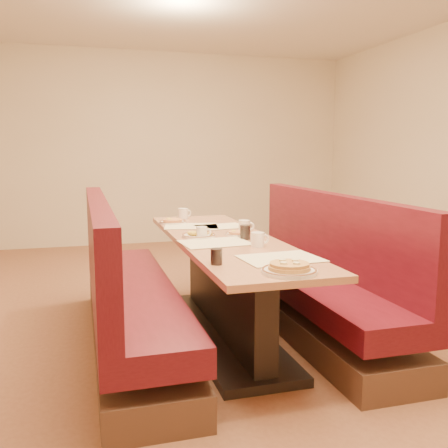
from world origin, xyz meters
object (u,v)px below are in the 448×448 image
object	(u,v)px
booth_right	(315,282)
eggs_plate	(199,235)
coffee_mug_b	(202,232)
soda_tumbler_near	(216,257)
coffee_mug_d	(184,213)
soda_tumbler_mid	(245,232)
pancake_plate	(289,269)
coffee_mug_c	(245,226)
coffee_mug_a	(258,239)
diner_table	(225,288)
booth_left	(124,298)

from	to	relation	value
booth_right	eggs_plate	distance (m)	1.00
booth_right	coffee_mug_b	size ratio (longest dim) A/B	22.20
soda_tumbler_near	coffee_mug_d	bearing A→B (deg)	84.14
eggs_plate	soda_tumbler_near	distance (m)	0.90
soda_tumbler_near	soda_tumbler_mid	distance (m)	0.83
pancake_plate	coffee_mug_c	size ratio (longest dim) A/B	2.40
coffee_mug_a	soda_tumbler_mid	bearing A→B (deg)	85.94
coffee_mug_d	soda_tumbler_mid	xyz separation A→B (m)	(0.21, -1.17, -0.00)
pancake_plate	coffee_mug_b	distance (m)	1.15
coffee_mug_d	soda_tumbler_near	xyz separation A→B (m)	(-0.19, -1.89, -0.01)
eggs_plate	coffee_mug_c	world-z (taller)	coffee_mug_c
diner_table	pancake_plate	xyz separation A→B (m)	(0.03, -1.10, 0.40)
coffee_mug_b	soda_tumbler_mid	size ratio (longest dim) A/B	1.10
soda_tumbler_near	coffee_mug_b	bearing A→B (deg)	81.93
coffee_mug_d	soda_tumbler_near	world-z (taller)	coffee_mug_d
coffee_mug_d	booth_right	bearing A→B (deg)	-70.67
coffee_mug_b	coffee_mug_d	xyz separation A→B (m)	(0.08, 1.05, 0.01)
coffee_mug_b	booth_right	bearing A→B (deg)	-0.25
coffee_mug_a	soda_tumbler_near	xyz separation A→B (m)	(-0.40, -0.42, -0.00)
booth_right	coffee_mug_d	size ratio (longest dim) A/B	19.42
diner_table	soda_tumbler_mid	distance (m)	0.45
booth_left	coffee_mug_b	xyz separation A→B (m)	(0.57, 0.04, 0.43)
pancake_plate	soda_tumbler_near	world-z (taller)	soda_tumbler_near
coffee_mug_d	soda_tumbler_mid	distance (m)	1.19
coffee_mug_c	coffee_mug_d	distance (m)	0.93
coffee_mug_b	coffee_mug_d	world-z (taller)	coffee_mug_d
pancake_plate	coffee_mug_c	world-z (taller)	coffee_mug_c
pancake_plate	coffee_mug_a	bearing A→B (deg)	82.99
booth_left	coffee_mug_a	distance (m)	1.03
pancake_plate	coffee_mug_d	world-z (taller)	coffee_mug_d
booth_left	pancake_plate	bearing A→B (deg)	-55.19
booth_right	eggs_plate	world-z (taller)	booth_right
booth_left	soda_tumbler_mid	world-z (taller)	booth_left
coffee_mug_a	diner_table	bearing A→B (deg)	105.05
diner_table	coffee_mug_d	distance (m)	1.17
booth_left	diner_table	bearing A→B (deg)	0.00
eggs_plate	coffee_mug_b	xyz separation A→B (m)	(0.01, -0.06, 0.03)
coffee_mug_b	coffee_mug_c	distance (m)	0.42
booth_right	soda_tumbler_mid	xyz separation A→B (m)	(-0.60, -0.08, 0.44)
diner_table	soda_tumbler_near	bearing A→B (deg)	-109.23
coffee_mug_b	soda_tumbler_mid	xyz separation A→B (m)	(0.29, -0.12, 0.01)
coffee_mug_c	coffee_mug_d	bearing A→B (deg)	128.98
eggs_plate	coffee_mug_a	distance (m)	0.56
pancake_plate	soda_tumbler_mid	bearing A→B (deg)	84.60
coffee_mug_b	diner_table	bearing A→B (deg)	-10.38
coffee_mug_b	soda_tumbler_near	xyz separation A→B (m)	(-0.12, -0.84, 0.00)
booth_right	coffee_mug_d	bearing A→B (deg)	126.97
coffee_mug_c	soda_tumbler_near	world-z (taller)	coffee_mug_c
soda_tumbler_near	soda_tumbler_mid	bearing A→B (deg)	60.39
booth_right	coffee_mug_c	distance (m)	0.70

